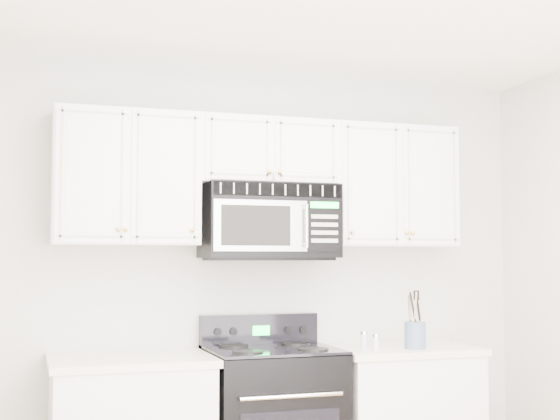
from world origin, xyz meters
name	(u,v)px	position (x,y,z in m)	size (l,w,h in m)	color
room	(382,295)	(0.00, 0.00, 1.30)	(3.51, 3.51, 2.61)	#8F5E37
upper_cabinets	(265,176)	(0.00, 1.58, 1.93)	(2.44, 0.37, 0.75)	white
microwave	(269,221)	(0.01, 1.55, 1.67)	(0.78, 0.44, 0.43)	black
utensil_crock	(415,334)	(0.82, 1.28, 1.01)	(0.12, 0.12, 0.33)	#4B5A7C
shaker_salt	(376,342)	(0.57, 1.27, 0.97)	(0.04, 0.04, 0.09)	silver
shaker_pepper	(364,340)	(0.54, 1.36, 0.97)	(0.04, 0.04, 0.10)	silver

